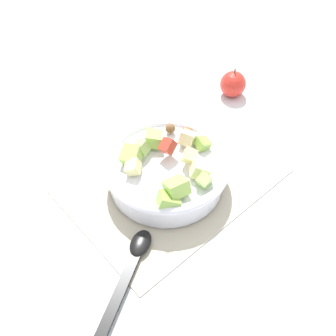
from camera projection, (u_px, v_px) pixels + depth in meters
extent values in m
plane|color=silver|center=(171.00, 180.00, 0.80)|extent=(2.40, 2.40, 0.00)
cube|color=#BCB299|center=(171.00, 179.00, 0.80)|extent=(0.42, 0.31, 0.01)
cylinder|color=white|center=(168.00, 174.00, 0.77)|extent=(0.23, 0.23, 0.06)
torus|color=white|center=(168.00, 164.00, 0.75)|extent=(0.25, 0.25, 0.02)
sphere|color=brown|center=(187.00, 133.00, 0.81)|extent=(0.03, 0.03, 0.03)
cube|color=#A3CC6B|center=(204.00, 181.00, 0.70)|extent=(0.03, 0.03, 0.04)
cube|color=beige|center=(187.00, 138.00, 0.77)|extent=(0.05, 0.04, 0.04)
cube|color=#8CB74C|center=(168.00, 201.00, 0.68)|extent=(0.06, 0.05, 0.04)
cube|color=#A3CC6B|center=(142.00, 147.00, 0.75)|extent=(0.03, 0.03, 0.03)
cube|color=#9EC656|center=(176.00, 187.00, 0.69)|extent=(0.05, 0.05, 0.04)
cube|color=beige|center=(133.00, 167.00, 0.72)|extent=(0.04, 0.04, 0.03)
cube|color=beige|center=(200.00, 170.00, 0.72)|extent=(0.05, 0.05, 0.04)
cube|color=#9EC656|center=(153.00, 139.00, 0.77)|extent=(0.05, 0.05, 0.03)
cube|color=#9EC656|center=(131.00, 155.00, 0.74)|extent=(0.06, 0.05, 0.04)
cube|color=#BC3828|center=(167.00, 147.00, 0.74)|extent=(0.04, 0.03, 0.04)
cube|color=#8CB74C|center=(202.00, 144.00, 0.77)|extent=(0.04, 0.03, 0.03)
cube|color=#E5D684|center=(190.00, 156.00, 0.73)|extent=(0.03, 0.04, 0.03)
sphere|color=brown|center=(170.00, 128.00, 0.80)|extent=(0.02, 0.02, 0.02)
ellipsoid|color=black|center=(141.00, 243.00, 0.69)|extent=(0.07, 0.06, 0.01)
cube|color=black|center=(114.00, 305.00, 0.62)|extent=(0.18, 0.11, 0.01)
sphere|color=red|center=(233.00, 84.00, 0.97)|extent=(0.07, 0.07, 0.07)
cylinder|color=brown|center=(235.00, 71.00, 0.95)|extent=(0.00, 0.00, 0.01)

